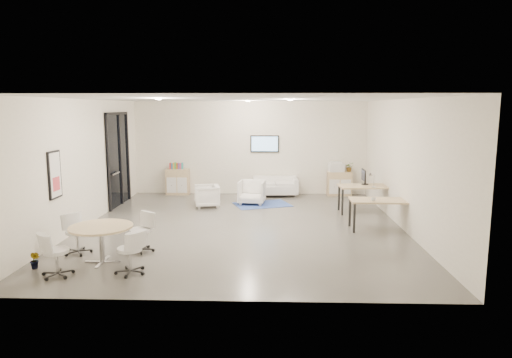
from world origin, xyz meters
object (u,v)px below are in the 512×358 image
object	(u,v)px
armchair_right	(252,191)
round_table	(101,230)
desk_front	(380,203)
sideboard_left	(178,182)
armchair_left	(207,195)
loveseat	(275,187)
sideboard_right	(339,183)
desk_rear	(366,188)

from	to	relation	value
armchair_right	round_table	distance (m)	6.19
armchair_right	desk_front	xyz separation A→B (m)	(3.28, -2.94, 0.27)
sideboard_left	armchair_left	size ratio (longest dim) A/B	1.21
loveseat	armchair_right	distance (m)	1.55
sideboard_right	round_table	size ratio (longest dim) A/B	0.68
round_table	armchair_right	bearing A→B (deg)	64.30
armchair_left	round_table	world-z (taller)	round_table
sideboard_left	sideboard_right	bearing A→B (deg)	0.05
sideboard_left	loveseat	distance (m)	3.38
armchair_left	sideboard_right	bearing A→B (deg)	102.80
sideboard_right	armchair_left	world-z (taller)	sideboard_right
armchair_left	armchair_right	distance (m)	1.42
armchair_left	desk_front	xyz separation A→B (m)	(4.62, -2.48, 0.31)
desk_front	round_table	bearing A→B (deg)	-154.79
round_table	desk_rear	bearing A→B (deg)	36.63
sideboard_right	desk_rear	distance (m)	2.67
loveseat	sideboard_left	bearing A→B (deg)	173.46
round_table	loveseat	bearing A→B (deg)	63.65
sideboard_right	armchair_left	bearing A→B (deg)	-155.38
sideboard_left	round_table	bearing A→B (deg)	-90.41
desk_rear	armchair_right	bearing A→B (deg)	156.14
sideboard_right	desk_front	bearing A→B (deg)	-85.73
sideboard_right	desk_rear	size ratio (longest dim) A/B	0.52
armchair_left	round_table	distance (m)	5.29
sideboard_left	desk_rear	distance (m)	6.49
sideboard_right	desk_front	xyz separation A→B (m)	(0.33, -4.45, 0.27)
loveseat	desk_rear	bearing A→B (deg)	-48.06
sideboard_right	loveseat	xyz separation A→B (m)	(-2.20, -0.15, -0.11)
armchair_left	desk_rear	size ratio (longest dim) A/B	0.46
sideboard_right	armchair_left	size ratio (longest dim) A/B	1.12
loveseat	armchair_left	xyz separation A→B (m)	(-2.09, -1.81, 0.06)
loveseat	armchair_right	xyz separation A→B (m)	(-0.75, -1.35, 0.10)
sideboard_left	loveseat	xyz separation A→B (m)	(3.38, -0.15, -0.14)
desk_rear	loveseat	bearing A→B (deg)	130.82
loveseat	desk_front	xyz separation A→B (m)	(2.53, -4.29, 0.37)
sideboard_left	round_table	size ratio (longest dim) A/B	0.73
desk_rear	desk_front	distance (m)	1.82
armchair_left	desk_rear	xyz separation A→B (m)	(4.65, -0.66, 0.35)
loveseat	round_table	distance (m)	7.73
sideboard_left	desk_front	world-z (taller)	sideboard_left
desk_rear	round_table	distance (m)	7.46
loveseat	armchair_left	bearing A→B (deg)	-143.14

